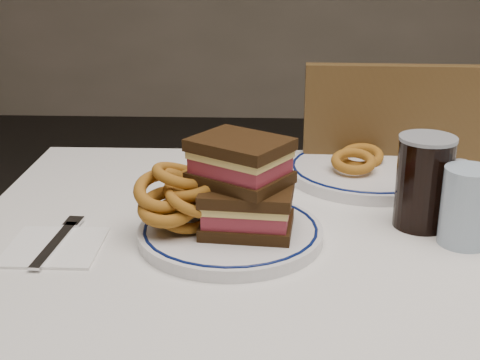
{
  "coord_description": "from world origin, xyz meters",
  "views": [
    {
      "loc": [
        -0.18,
        -0.88,
        1.17
      ],
      "look_at": [
        -0.22,
        0.01,
        0.84
      ],
      "focal_mm": 50.0,
      "sensor_mm": 36.0,
      "label": 1
    }
  ],
  "objects_px": {
    "far_plate": "(368,171)",
    "chair_far": "(396,248)",
    "reuben_sandwich": "(244,185)",
    "beer_mug": "(426,181)",
    "main_plate": "(231,232)"
  },
  "relations": [
    {
      "from": "far_plate",
      "to": "chair_far",
      "type": "bearing_deg",
      "value": 61.85
    },
    {
      "from": "chair_far",
      "to": "far_plate",
      "type": "xyz_separation_m",
      "value": [
        -0.11,
        -0.2,
        0.25
      ]
    },
    {
      "from": "main_plate",
      "to": "far_plate",
      "type": "height_order",
      "value": "far_plate"
    },
    {
      "from": "reuben_sandwich",
      "to": "beer_mug",
      "type": "distance_m",
      "value": 0.28
    },
    {
      "from": "chair_far",
      "to": "main_plate",
      "type": "height_order",
      "value": "chair_far"
    },
    {
      "from": "reuben_sandwich",
      "to": "chair_far",
      "type": "bearing_deg",
      "value": 55.73
    },
    {
      "from": "reuben_sandwich",
      "to": "beer_mug",
      "type": "height_order",
      "value": "reuben_sandwich"
    },
    {
      "from": "chair_far",
      "to": "main_plate",
      "type": "bearing_deg",
      "value": -125.76
    },
    {
      "from": "reuben_sandwich",
      "to": "far_plate",
      "type": "relative_size",
      "value": 0.55
    },
    {
      "from": "chair_far",
      "to": "beer_mug",
      "type": "distance_m",
      "value": 0.52
    },
    {
      "from": "reuben_sandwich",
      "to": "main_plate",
      "type": "bearing_deg",
      "value": -178.2
    },
    {
      "from": "main_plate",
      "to": "beer_mug",
      "type": "relative_size",
      "value": 1.9
    },
    {
      "from": "chair_far",
      "to": "reuben_sandwich",
      "type": "xyz_separation_m",
      "value": [
        -0.32,
        -0.47,
        0.32
      ]
    },
    {
      "from": "main_plate",
      "to": "reuben_sandwich",
      "type": "xyz_separation_m",
      "value": [
        0.02,
        0.0,
        0.07
      ]
    },
    {
      "from": "reuben_sandwich",
      "to": "far_plate",
      "type": "height_order",
      "value": "reuben_sandwich"
    }
  ]
}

